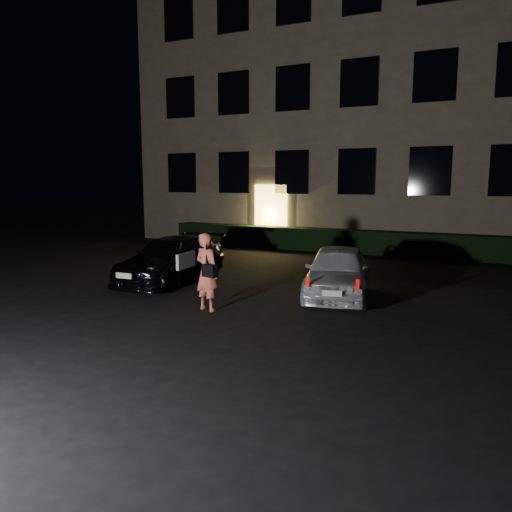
% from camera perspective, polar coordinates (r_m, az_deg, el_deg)
% --- Properties ---
extents(ground, '(80.00, 80.00, 0.00)m').
position_cam_1_polar(ground, '(9.46, -6.16, -7.87)').
color(ground, black).
rests_on(ground, ground).
extents(building, '(20.00, 8.11, 12.00)m').
position_cam_1_polar(building, '(23.41, 14.23, 16.54)').
color(building, brown).
rests_on(building, ground).
extents(hedge, '(15.00, 0.70, 0.85)m').
position_cam_1_polar(hedge, '(18.94, 10.85, 1.66)').
color(hedge, black).
rests_on(hedge, ground).
extents(sedan, '(1.92, 4.14, 1.16)m').
position_cam_1_polar(sedan, '(13.55, -9.65, -0.40)').
color(sedan, black).
rests_on(sedan, ground).
extents(hatch, '(2.16, 3.72, 1.19)m').
position_cam_1_polar(hatch, '(11.72, 9.28, -1.72)').
color(hatch, silver).
rests_on(hatch, ground).
extents(man, '(0.68, 0.55, 1.63)m').
position_cam_1_polar(man, '(10.34, -5.61, -1.79)').
color(man, '#F16C57').
rests_on(man, ground).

